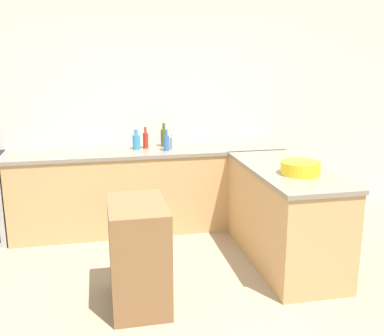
% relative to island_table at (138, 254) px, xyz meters
% --- Properties ---
extents(ground_plane, '(14.00, 14.00, 0.00)m').
position_rel_island_table_xyz_m(ground_plane, '(0.27, -0.39, -0.43)').
color(ground_plane, tan).
extents(wall_back, '(8.00, 0.06, 2.70)m').
position_rel_island_table_xyz_m(wall_back, '(0.27, 1.98, 0.92)').
color(wall_back, silver).
rests_on(wall_back, ground_plane).
extents(counter_back, '(3.08, 0.65, 0.94)m').
position_rel_island_table_xyz_m(counter_back, '(0.27, 1.64, 0.04)').
color(counter_back, tan).
rests_on(counter_back, ground_plane).
extents(counter_peninsula, '(0.69, 1.65, 0.94)m').
position_rel_island_table_xyz_m(counter_peninsula, '(1.47, 0.52, 0.04)').
color(counter_peninsula, tan).
rests_on(counter_peninsula, ground_plane).
extents(island_table, '(0.45, 0.70, 0.86)m').
position_rel_island_table_xyz_m(island_table, '(0.00, 0.00, 0.00)').
color(island_table, brown).
rests_on(island_table, ground_plane).
extents(mixing_bowl, '(0.35, 0.35, 0.12)m').
position_rel_island_table_xyz_m(mixing_bowl, '(1.50, 0.28, 0.57)').
color(mixing_bowl, yellow).
rests_on(mixing_bowl, counter_peninsula).
extents(water_bottle_blue, '(0.06, 0.06, 0.24)m').
position_rel_island_table_xyz_m(water_bottle_blue, '(0.47, 1.55, 0.61)').
color(water_bottle_blue, '#386BB7').
rests_on(water_bottle_blue, counter_back).
extents(olive_oil_bottle, '(0.08, 0.08, 0.27)m').
position_rel_island_table_xyz_m(olive_oil_bottle, '(0.48, 1.81, 0.62)').
color(olive_oil_bottle, '#475B1E').
rests_on(olive_oil_bottle, counter_back).
extents(hot_sauce_bottle, '(0.06, 0.06, 0.25)m').
position_rel_island_table_xyz_m(hot_sauce_bottle, '(0.26, 1.73, 0.61)').
color(hot_sauce_bottle, red).
rests_on(hot_sauce_bottle, counter_back).
extents(vinegar_bottle_clear, '(0.08, 0.08, 0.18)m').
position_rel_island_table_xyz_m(vinegar_bottle_clear, '(0.56, 1.63, 0.58)').
color(vinegar_bottle_clear, silver).
rests_on(vinegar_bottle_clear, counter_back).
extents(dish_soap_bottle, '(0.09, 0.09, 0.23)m').
position_rel_island_table_xyz_m(dish_soap_bottle, '(0.15, 1.70, 0.60)').
color(dish_soap_bottle, '#338CBF').
rests_on(dish_soap_bottle, counter_back).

